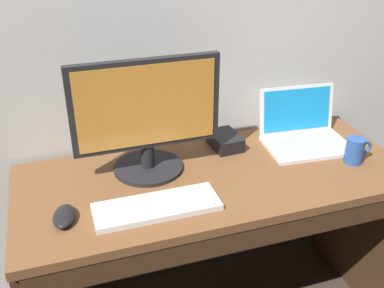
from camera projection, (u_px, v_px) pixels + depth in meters
The scene contains 7 objects.
desk at pixel (215, 221), 1.77m from camera, with size 1.45×0.61×0.73m.
laptop_white at pixel (305, 135), 1.87m from camera, with size 0.35×0.29×0.21m.
external_monitor at pixel (146, 117), 1.59m from camera, with size 0.53×0.26×0.43m.
wired_keyboard at pixel (157, 206), 1.47m from camera, with size 0.41×0.15×0.02m.
computer_mouse at pixel (64, 216), 1.42m from camera, with size 0.07×0.12×0.03m, color black.
external_drive_box at pixel (225, 141), 1.85m from camera, with size 0.11×0.15×0.06m, color black.
coffee_mug at pixel (355, 150), 1.73m from camera, with size 0.11×0.07×0.10m.
Camera 1 is at (-0.53, -1.33, 1.61)m, focal length 42.28 mm.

